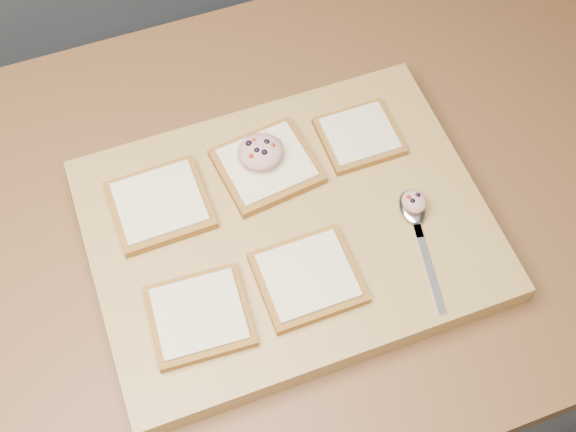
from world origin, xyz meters
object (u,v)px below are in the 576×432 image
object	(u,v)px
bread_far_center	(267,166)
tuna_salad_dollop	(261,152)
cutting_board	(288,230)
spoon	(415,216)

from	to	relation	value
bread_far_center	tuna_salad_dollop	world-z (taller)	tuna_salad_dollop
cutting_board	tuna_salad_dollop	size ratio (longest dim) A/B	8.33
cutting_board	tuna_salad_dollop	xyz separation A→B (m)	(-0.00, 0.10, 0.05)
bread_far_center	spoon	distance (m)	0.22
bread_far_center	tuna_salad_dollop	size ratio (longest dim) A/B	2.23
tuna_salad_dollop	spoon	world-z (taller)	tuna_salad_dollop
bread_far_center	tuna_salad_dollop	distance (m)	0.03
cutting_board	tuna_salad_dollop	distance (m)	0.12
spoon	tuna_salad_dollop	bearing A→B (deg)	137.58
bread_far_center	cutting_board	bearing A→B (deg)	-91.12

